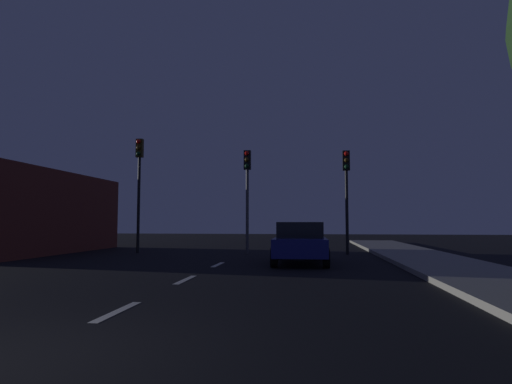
{
  "coord_description": "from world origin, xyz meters",
  "views": [
    {
      "loc": [
        3.14,
        -4.02,
        1.47
      ],
      "look_at": [
        0.75,
        14.71,
        2.82
      ],
      "focal_mm": 29.39,
      "sensor_mm": 36.0,
      "label": 1
    }
  ],
  "objects_px": {
    "traffic_signal_right": "(346,181)",
    "traffic_signal_left": "(139,173)",
    "traffic_signal_center": "(247,181)",
    "car_stopped_ahead": "(300,242)"
  },
  "relations": [
    {
      "from": "traffic_signal_right",
      "to": "traffic_signal_left",
      "type": "bearing_deg",
      "value": 179.99
    },
    {
      "from": "traffic_signal_right",
      "to": "car_stopped_ahead",
      "type": "bearing_deg",
      "value": -115.82
    },
    {
      "from": "car_stopped_ahead",
      "to": "traffic_signal_left",
      "type": "bearing_deg",
      "value": 151.93
    },
    {
      "from": "traffic_signal_right",
      "to": "car_stopped_ahead",
      "type": "relative_size",
      "value": 1.12
    },
    {
      "from": "traffic_signal_center",
      "to": "traffic_signal_right",
      "type": "distance_m",
      "value": 4.55
    },
    {
      "from": "traffic_signal_left",
      "to": "traffic_signal_right",
      "type": "xyz_separation_m",
      "value": [
        9.85,
        -0.0,
        -0.51
      ]
    },
    {
      "from": "traffic_signal_center",
      "to": "traffic_signal_right",
      "type": "bearing_deg",
      "value": -0.0
    },
    {
      "from": "traffic_signal_center",
      "to": "car_stopped_ahead",
      "type": "xyz_separation_m",
      "value": [
        2.53,
        -4.18,
        -2.64
      ]
    },
    {
      "from": "traffic_signal_center",
      "to": "traffic_signal_left",
      "type": "bearing_deg",
      "value": 179.99
    },
    {
      "from": "car_stopped_ahead",
      "to": "traffic_signal_right",
      "type": "bearing_deg",
      "value": 64.18
    }
  ]
}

